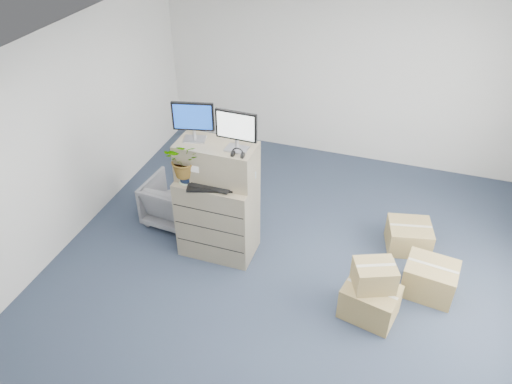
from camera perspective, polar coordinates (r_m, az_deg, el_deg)
ground at (r=6.27m, az=2.61°, el=-11.25°), size 7.00×7.00×0.00m
wall_back at (r=8.37m, az=9.85°, el=12.75°), size 6.00×0.02×2.80m
filing_cabinet_lower at (r=6.48m, az=-4.37°, el=-2.77°), size 0.96×0.59×1.12m
filing_cabinet_upper at (r=6.06m, az=-4.51°, el=3.49°), size 0.96×0.48×0.48m
monitor_left at (r=5.92m, az=-7.20°, el=8.23°), size 0.49×0.24×0.49m
monitor_right at (r=5.68m, az=-2.28°, el=7.24°), size 0.50×0.20×0.49m
headphones at (r=5.67m, az=-2.10°, el=4.44°), size 0.15×0.02×0.15m
keyboard at (r=6.02m, az=-5.23°, el=0.64°), size 0.60×0.38×0.03m
mouse at (r=5.99m, az=-2.40°, el=0.64°), size 0.11×0.07×0.04m
water_bottle at (r=6.07m, az=-3.85°, el=2.38°), size 0.08×0.08×0.26m
phone_dock at (r=6.17m, az=-4.44°, el=1.99°), size 0.06×0.05×0.13m
external_drive at (r=6.13m, az=-1.37°, el=1.68°), size 0.23×0.19×0.06m
tissue_box at (r=6.03m, az=-1.41°, el=1.99°), size 0.29×0.17×0.10m
potted_plant at (r=6.03m, az=-8.09°, el=3.32°), size 0.53×0.56×0.46m
office_chair at (r=7.19m, az=-9.52°, el=-0.82°), size 0.75×0.71×0.73m
cardboard_boxes at (r=6.37m, az=16.16°, el=-8.85°), size 1.31×1.96×0.73m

